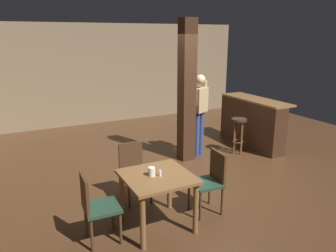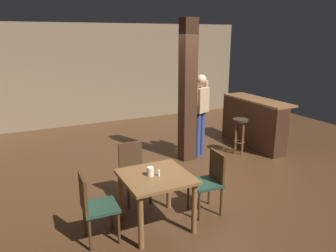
{
  "view_description": "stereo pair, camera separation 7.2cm",
  "coord_description": "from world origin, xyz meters",
  "px_view_note": "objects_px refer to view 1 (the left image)",
  "views": [
    {
      "loc": [
        -2.92,
        -4.72,
        2.49
      ],
      "look_at": [
        -0.59,
        -0.14,
        1.05
      ],
      "focal_mm": 35.0,
      "sensor_mm": 36.0,
      "label": 1
    },
    {
      "loc": [
        -2.86,
        -4.75,
        2.49
      ],
      "look_at": [
        -0.59,
        -0.14,
        1.05
      ],
      "focal_mm": 35.0,
      "sensor_mm": 36.0,
      "label": 2
    }
  ],
  "objects_px": {
    "salt_shaker": "(160,173)",
    "bar_stool_near": "(239,128)",
    "napkin_cup": "(152,172)",
    "bar_counter": "(251,122)",
    "chair_west": "(95,205)",
    "dining_table": "(157,185)",
    "chair_north": "(134,169)",
    "standing_person": "(200,109)",
    "chair_east": "(210,179)"
  },
  "relations": [
    {
      "from": "salt_shaker",
      "to": "bar_stool_near",
      "type": "distance_m",
      "value": 3.28
    },
    {
      "from": "salt_shaker",
      "to": "standing_person",
      "type": "height_order",
      "value": "standing_person"
    },
    {
      "from": "napkin_cup",
      "to": "bar_stool_near",
      "type": "bearing_deg",
      "value": 31.81
    },
    {
      "from": "chair_north",
      "to": "bar_stool_near",
      "type": "relative_size",
      "value": 1.15
    },
    {
      "from": "chair_west",
      "to": "bar_stool_near",
      "type": "distance_m",
      "value": 3.97
    },
    {
      "from": "salt_shaker",
      "to": "chair_west",
      "type": "bearing_deg",
      "value": 175.42
    },
    {
      "from": "chair_west",
      "to": "chair_north",
      "type": "xyz_separation_m",
      "value": [
        0.81,
        0.81,
        0.0
      ]
    },
    {
      "from": "chair_north",
      "to": "napkin_cup",
      "type": "bearing_deg",
      "value": -94.34
    },
    {
      "from": "chair_east",
      "to": "salt_shaker",
      "type": "relative_size",
      "value": 10.79
    },
    {
      "from": "bar_counter",
      "to": "bar_stool_near",
      "type": "relative_size",
      "value": 2.36
    },
    {
      "from": "chair_east",
      "to": "chair_north",
      "type": "xyz_separation_m",
      "value": [
        -0.85,
        0.82,
        0.0
      ]
    },
    {
      "from": "dining_table",
      "to": "napkin_cup",
      "type": "height_order",
      "value": "napkin_cup"
    },
    {
      "from": "chair_east",
      "to": "chair_north",
      "type": "height_order",
      "value": "same"
    },
    {
      "from": "dining_table",
      "to": "chair_east",
      "type": "relative_size",
      "value": 0.98
    },
    {
      "from": "dining_table",
      "to": "chair_west",
      "type": "bearing_deg",
      "value": 177.88
    },
    {
      "from": "standing_person",
      "to": "bar_stool_near",
      "type": "bearing_deg",
      "value": -18.29
    },
    {
      "from": "dining_table",
      "to": "bar_stool_near",
      "type": "distance_m",
      "value": 3.27
    },
    {
      "from": "salt_shaker",
      "to": "standing_person",
      "type": "relative_size",
      "value": 0.05
    },
    {
      "from": "chair_north",
      "to": "bar_counter",
      "type": "xyz_separation_m",
      "value": [
        3.36,
        1.22,
        0.05
      ]
    },
    {
      "from": "chair_east",
      "to": "bar_counter",
      "type": "bearing_deg",
      "value": 39.19
    },
    {
      "from": "bar_counter",
      "to": "bar_stool_near",
      "type": "height_order",
      "value": "bar_counter"
    },
    {
      "from": "napkin_cup",
      "to": "dining_table",
      "type": "bearing_deg",
      "value": -17.22
    },
    {
      "from": "chair_north",
      "to": "salt_shaker",
      "type": "bearing_deg",
      "value": -88.13
    },
    {
      "from": "napkin_cup",
      "to": "bar_counter",
      "type": "height_order",
      "value": "bar_counter"
    },
    {
      "from": "chair_east",
      "to": "bar_stool_near",
      "type": "bearing_deg",
      "value": 42.6
    },
    {
      "from": "chair_north",
      "to": "standing_person",
      "type": "height_order",
      "value": "standing_person"
    },
    {
      "from": "chair_west",
      "to": "bar_stool_near",
      "type": "height_order",
      "value": "chair_west"
    },
    {
      "from": "chair_west",
      "to": "standing_person",
      "type": "height_order",
      "value": "standing_person"
    },
    {
      "from": "chair_north",
      "to": "bar_stool_near",
      "type": "xyz_separation_m",
      "value": [
        2.76,
        0.93,
        0.06
      ]
    },
    {
      "from": "chair_north",
      "to": "salt_shaker",
      "type": "height_order",
      "value": "chair_north"
    },
    {
      "from": "bar_stool_near",
      "to": "chair_west",
      "type": "bearing_deg",
      "value": -154.0
    },
    {
      "from": "chair_north",
      "to": "bar_counter",
      "type": "distance_m",
      "value": 3.58
    },
    {
      "from": "chair_north",
      "to": "napkin_cup",
      "type": "distance_m",
      "value": 0.87
    },
    {
      "from": "napkin_cup",
      "to": "salt_shaker",
      "type": "relative_size",
      "value": 1.4
    },
    {
      "from": "dining_table",
      "to": "bar_stool_near",
      "type": "xyz_separation_m",
      "value": [
        2.75,
        1.77,
        -0.04
      ]
    },
    {
      "from": "chair_west",
      "to": "chair_north",
      "type": "distance_m",
      "value": 1.15
    },
    {
      "from": "standing_person",
      "to": "bar_counter",
      "type": "distance_m",
      "value": 1.5
    },
    {
      "from": "chair_west",
      "to": "chair_north",
      "type": "relative_size",
      "value": 1.0
    },
    {
      "from": "napkin_cup",
      "to": "standing_person",
      "type": "height_order",
      "value": "standing_person"
    },
    {
      "from": "chair_east",
      "to": "bar_stool_near",
      "type": "height_order",
      "value": "chair_east"
    },
    {
      "from": "napkin_cup",
      "to": "standing_person",
      "type": "xyz_separation_m",
      "value": [
        1.99,
        2.02,
        0.2
      ]
    },
    {
      "from": "chair_north",
      "to": "salt_shaker",
      "type": "relative_size",
      "value": 10.79
    },
    {
      "from": "dining_table",
      "to": "bar_counter",
      "type": "relative_size",
      "value": 0.48
    },
    {
      "from": "chair_east",
      "to": "standing_person",
      "type": "bearing_deg",
      "value": 61.94
    },
    {
      "from": "salt_shaker",
      "to": "bar_counter",
      "type": "relative_size",
      "value": 0.05
    },
    {
      "from": "dining_table",
      "to": "salt_shaker",
      "type": "relative_size",
      "value": 10.56
    },
    {
      "from": "dining_table",
      "to": "salt_shaker",
      "type": "height_order",
      "value": "salt_shaker"
    },
    {
      "from": "chair_east",
      "to": "salt_shaker",
      "type": "height_order",
      "value": "chair_east"
    },
    {
      "from": "chair_west",
      "to": "standing_person",
      "type": "distance_m",
      "value": 3.44
    },
    {
      "from": "dining_table",
      "to": "napkin_cup",
      "type": "bearing_deg",
      "value": 162.78
    }
  ]
}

